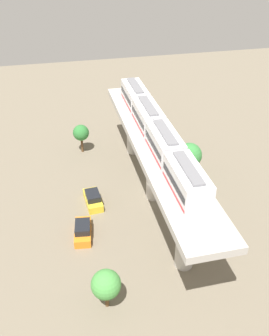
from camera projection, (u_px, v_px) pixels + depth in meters
The scene contains 8 objects.
ground_plane at pixel (153, 197), 47.13m from camera, with size 120.00×120.00×0.00m, color #706654.
viaduct at pixel (155, 155), 43.66m from camera, with size 5.20×35.80×8.10m.
train at pixel (156, 131), 41.77m from camera, with size 2.64×27.45×3.24m.
parked_car_orange at pixel (83, 231), 40.77m from camera, with size 2.34×4.40×1.76m.
parked_car_yellow at pixel (93, 199), 45.52m from camera, with size 2.09×4.32×1.76m.
tree_near_viaduct at pixel (81, 133), 54.87m from camera, with size 2.42×2.42×4.50m.
tree_mid_lot at pixel (106, 285), 31.97m from camera, with size 2.71×2.71×4.27m.
tree_far_corner at pixel (189, 155), 49.32m from camera, with size 3.40×3.40×5.04m.
Camera 1 is at (10.78, 35.78, 29.06)m, focal length 38.96 mm.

